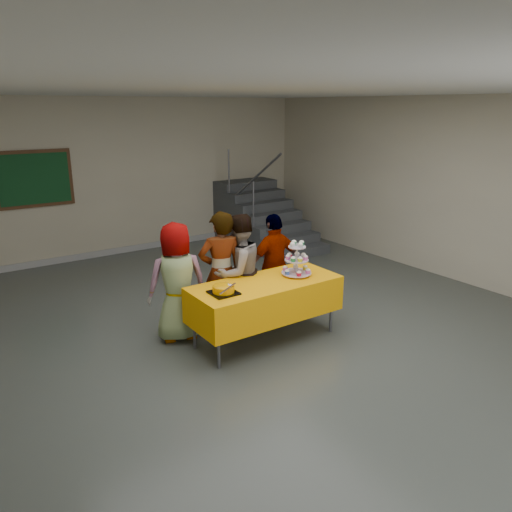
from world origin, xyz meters
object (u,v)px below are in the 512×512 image
(cupcake_stand, at_px, (297,261))
(bear_cake, at_px, (223,289))
(bake_table, at_px, (265,298))
(staircase, at_px, (260,220))
(schoolchild_c, at_px, (238,272))
(schoolchild_d, at_px, (275,264))
(schoolchild_b, at_px, (221,273))
(schoolchild_a, at_px, (177,282))
(noticeboard, at_px, (34,179))

(cupcake_stand, xyz_separation_m, bear_cake, (-1.10, -0.04, -0.12))
(bake_table, xyz_separation_m, bear_cake, (-0.62, -0.05, 0.27))
(cupcake_stand, distance_m, staircase, 4.53)
(schoolchild_c, xyz_separation_m, schoolchild_d, (0.68, 0.12, -0.05))
(schoolchild_d, height_order, staircase, staircase)
(staircase, bearing_deg, bake_table, -124.18)
(bear_cake, bearing_deg, bake_table, 4.62)
(bear_cake, distance_m, staircase, 5.17)
(bake_table, height_order, schoolchild_d, schoolchild_d)
(schoolchild_b, xyz_separation_m, schoolchild_d, (0.92, 0.10, -0.08))
(bear_cake, relative_size, schoolchild_c, 0.23)
(schoolchild_c, bearing_deg, bear_cake, 33.79)
(schoolchild_a, distance_m, staircase, 4.83)
(schoolchild_b, distance_m, schoolchild_d, 0.93)
(cupcake_stand, height_order, schoolchild_a, schoolchild_a)
(bear_cake, height_order, schoolchild_d, schoolchild_d)
(schoolchild_a, relative_size, schoolchild_c, 0.98)
(bear_cake, distance_m, schoolchild_b, 0.67)
(schoolchild_a, height_order, schoolchild_b, schoolchild_b)
(cupcake_stand, distance_m, bear_cake, 1.10)
(staircase, height_order, noticeboard, noticeboard)
(bake_table, xyz_separation_m, noticeboard, (-1.58, 4.76, 1.04))
(schoolchild_d, bearing_deg, bake_table, 46.46)
(bake_table, distance_m, schoolchild_a, 1.10)
(cupcake_stand, relative_size, schoolchild_c, 0.29)
(bear_cake, bearing_deg, schoolchild_a, 109.14)
(schoolchild_b, relative_size, schoolchild_d, 1.11)
(bear_cake, bearing_deg, schoolchild_c, 45.43)
(schoolchild_b, xyz_separation_m, schoolchild_c, (0.24, -0.02, -0.03))
(schoolchild_a, bearing_deg, schoolchild_c, -176.70)
(bear_cake, height_order, noticeboard, noticeboard)
(schoolchild_b, bearing_deg, cupcake_stand, 160.11)
(staircase, xyz_separation_m, noticeboard, (-4.25, 0.84, 1.11))
(bear_cake, xyz_separation_m, schoolchild_d, (1.24, 0.69, -0.11))
(bake_table, relative_size, schoolchild_c, 1.23)
(schoolchild_a, distance_m, schoolchild_b, 0.57)
(schoolchild_b, bearing_deg, noticeboard, -58.06)
(bake_table, bearing_deg, bear_cake, -175.38)
(bake_table, distance_m, bear_cake, 0.68)
(schoolchild_c, xyz_separation_m, staircase, (2.73, 3.42, -0.28))
(schoolchild_c, relative_size, schoolchild_d, 1.07)
(bear_cake, distance_m, schoolchild_d, 1.42)
(schoolchild_b, relative_size, staircase, 0.66)
(bear_cake, relative_size, staircase, 0.15)
(cupcake_stand, height_order, noticeboard, noticeboard)
(schoolchild_d, bearing_deg, schoolchild_b, 6.70)
(bear_cake, relative_size, schoolchild_d, 0.25)
(schoolchild_c, height_order, noticeboard, noticeboard)
(bear_cake, distance_m, noticeboard, 4.97)
(bake_table, height_order, schoolchild_b, schoolchild_b)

